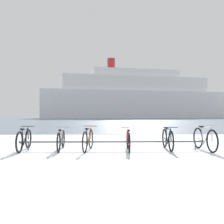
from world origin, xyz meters
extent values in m
cube|color=silver|center=(0.00, -1.00, -0.04)|extent=(80.00, 22.00, 0.08)
cube|color=slate|center=(0.00, 65.00, -0.04)|extent=(80.00, 110.00, 0.08)
cube|color=#47474C|center=(0.00, 10.00, -0.02)|extent=(80.00, 0.50, 0.05)
cylinder|color=#4C5156|center=(1.35, 3.72, 0.28)|extent=(6.06, 0.15, 0.05)
cylinder|color=#4C5156|center=(-1.37, 3.68, 0.14)|extent=(0.04, 0.04, 0.28)
cylinder|color=#4C5156|center=(4.08, 3.76, 0.14)|extent=(0.04, 0.04, 0.28)
torus|color=black|center=(-1.54, 4.17, 0.33)|extent=(0.09, 0.67, 0.67)
torus|color=black|center=(-1.48, 3.20, 0.33)|extent=(0.09, 0.67, 0.67)
cylinder|color=#1E2328|center=(-1.52, 3.85, 0.45)|extent=(0.07, 0.51, 0.56)
cylinder|color=#1E2328|center=(-1.50, 3.54, 0.43)|extent=(0.05, 0.18, 0.50)
cylinder|color=#1E2328|center=(-1.52, 3.78, 0.70)|extent=(0.07, 0.63, 0.08)
cylinder|color=#1E2328|center=(-1.49, 3.41, 0.26)|extent=(0.06, 0.42, 0.18)
cylinder|color=#1E2328|center=(-1.54, 4.13, 0.53)|extent=(0.04, 0.11, 0.39)
cube|color=black|center=(-1.50, 3.47, 0.71)|extent=(0.09, 0.20, 0.05)
cylinder|color=#1E2328|center=(-1.53, 4.10, 0.77)|extent=(0.46, 0.05, 0.02)
torus|color=black|center=(-0.37, 4.33, 0.31)|extent=(0.09, 0.63, 0.63)
torus|color=black|center=(-0.30, 3.23, 0.31)|extent=(0.09, 0.63, 0.63)
cylinder|color=gray|center=(-0.35, 3.97, 0.43)|extent=(0.07, 0.57, 0.53)
cylinder|color=gray|center=(-0.33, 3.62, 0.40)|extent=(0.05, 0.20, 0.47)
cylinder|color=gray|center=(-0.35, 3.89, 0.66)|extent=(0.08, 0.71, 0.08)
cylinder|color=gray|center=(-0.32, 3.47, 0.24)|extent=(0.07, 0.48, 0.18)
cylinder|color=gray|center=(-0.37, 4.29, 0.50)|extent=(0.04, 0.12, 0.37)
cube|color=black|center=(-0.32, 3.53, 0.68)|extent=(0.09, 0.20, 0.05)
cylinder|color=gray|center=(-0.37, 4.24, 0.73)|extent=(0.46, 0.05, 0.02)
torus|color=black|center=(0.61, 4.13, 0.34)|extent=(0.12, 0.67, 0.67)
torus|color=black|center=(0.50, 3.16, 0.34)|extent=(0.12, 0.67, 0.67)
cylinder|color=brown|center=(0.58, 3.82, 0.46)|extent=(0.09, 0.51, 0.57)
cylinder|color=brown|center=(0.54, 3.50, 0.43)|extent=(0.06, 0.18, 0.51)
cylinder|color=brown|center=(0.57, 3.74, 0.70)|extent=(0.11, 0.63, 0.08)
cylinder|color=brown|center=(0.53, 3.37, 0.26)|extent=(0.08, 0.43, 0.18)
cylinder|color=brown|center=(0.61, 4.09, 0.53)|extent=(0.05, 0.11, 0.40)
cube|color=black|center=(0.53, 3.43, 0.72)|extent=(0.10, 0.21, 0.05)
cylinder|color=brown|center=(0.61, 4.06, 0.78)|extent=(0.46, 0.08, 0.02)
torus|color=black|center=(1.86, 4.10, 0.31)|extent=(0.05, 0.63, 0.63)
torus|color=black|center=(1.84, 3.11, 0.31)|extent=(0.05, 0.63, 0.63)
cylinder|color=#B22D2D|center=(1.86, 3.78, 0.43)|extent=(0.05, 0.52, 0.54)
cylinder|color=#B22D2D|center=(1.85, 3.46, 0.41)|extent=(0.04, 0.18, 0.48)
cylinder|color=#B22D2D|center=(1.86, 3.71, 0.66)|extent=(0.05, 0.65, 0.08)
cylinder|color=#B22D2D|center=(1.85, 3.32, 0.24)|extent=(0.04, 0.43, 0.18)
cylinder|color=#B22D2D|center=(1.86, 4.07, 0.50)|extent=(0.04, 0.11, 0.38)
cube|color=black|center=(1.85, 3.39, 0.68)|extent=(0.08, 0.20, 0.05)
cylinder|color=#B22D2D|center=(1.86, 4.03, 0.73)|extent=(0.46, 0.03, 0.02)
torus|color=black|center=(3.18, 3.40, 0.33)|extent=(0.07, 0.67, 0.66)
torus|color=black|center=(3.21, 4.37, 0.33)|extent=(0.07, 0.67, 0.66)
cylinder|color=#1E2328|center=(3.19, 3.72, 0.45)|extent=(0.05, 0.51, 0.56)
cylinder|color=#1E2328|center=(3.20, 4.03, 0.43)|extent=(0.04, 0.18, 0.50)
cylinder|color=#1E2328|center=(3.19, 3.79, 0.69)|extent=(0.05, 0.64, 0.08)
cylinder|color=#1E2328|center=(3.20, 4.17, 0.26)|extent=(0.05, 0.43, 0.18)
cylinder|color=#1E2328|center=(3.18, 3.44, 0.52)|extent=(0.04, 0.11, 0.39)
cube|color=black|center=(3.20, 4.10, 0.71)|extent=(0.08, 0.20, 0.05)
cylinder|color=#1E2328|center=(3.19, 3.47, 0.77)|extent=(0.46, 0.04, 0.02)
torus|color=black|center=(4.39, 3.18, 0.36)|extent=(0.10, 0.72, 0.72)
torus|color=black|center=(4.32, 4.15, 0.36)|extent=(0.10, 0.72, 0.72)
cylinder|color=silver|center=(4.36, 3.49, 0.49)|extent=(0.07, 0.52, 0.60)
cylinder|color=silver|center=(4.34, 3.81, 0.46)|extent=(0.05, 0.18, 0.54)
cylinder|color=silver|center=(4.36, 3.57, 0.75)|extent=(0.08, 0.64, 0.09)
cylinder|color=silver|center=(4.33, 3.95, 0.28)|extent=(0.07, 0.43, 0.19)
cylinder|color=silver|center=(4.38, 3.21, 0.57)|extent=(0.04, 0.11, 0.42)
cube|color=black|center=(4.34, 3.89, 0.77)|extent=(0.09, 0.21, 0.05)
cylinder|color=silver|center=(4.38, 3.25, 0.83)|extent=(0.46, 0.06, 0.02)
cube|color=white|center=(10.57, 70.58, 4.01)|extent=(60.11, 23.76, 8.01)
cube|color=white|center=(9.13, 70.30, 10.22)|extent=(45.32, 19.08, 4.41)
cube|color=white|center=(9.13, 70.30, 13.54)|extent=(27.66, 13.84, 2.24)
cylinder|color=#A52626|center=(1.92, 68.91, 16.46)|extent=(2.31, 2.31, 3.61)
camera|label=1|loc=(1.23, -4.04, 1.18)|focal=38.17mm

